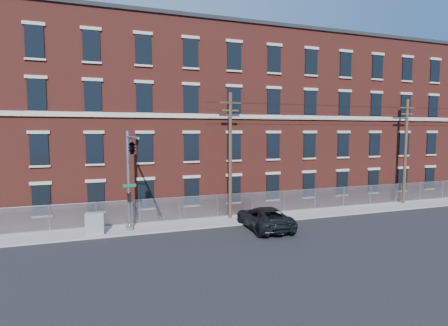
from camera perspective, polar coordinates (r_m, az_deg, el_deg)
The scene contains 10 objects.
ground at distance 24.04m, azimuth 1.20°, elevation -12.15°, with size 140.00×140.00×0.00m, color black.
sidewalk at distance 34.01m, azimuth 17.45°, elevation -7.16°, with size 65.00×3.00×0.12m, color #989590.
mill_building at distance 40.76m, azimuth 10.13°, elevation 6.42°, with size 55.30×14.32×16.30m.
chain_link_fence at distance 34.85m, azimuth 16.20°, elevation -5.17°, with size 59.06×0.06×1.85m.
traffic_signal_mast at distance 23.81m, azimuth -14.33°, elevation 0.75°, with size 0.90×6.75×7.00m.
utility_pole_near at distance 28.97m, azimuth 0.98°, elevation 1.54°, with size 1.80×0.28×10.00m.
utility_pole_mid at distance 39.11m, azimuth 26.52°, elevation 1.91°, with size 1.80×0.28×10.00m.
overhead_wires at distance 39.12m, azimuth 26.74°, elevation 7.45°, with size 40.00×0.62×0.62m.
pickup_truck at distance 26.96m, azimuth 6.28°, elevation -8.49°, with size 2.69×5.83×1.62m, color black.
utility_cabinet at distance 26.41m, azimuth -19.56°, elevation -8.91°, with size 1.20×0.60×1.50m, color slate.
Camera 1 is at (-8.17, -21.47, 7.09)m, focal length 29.22 mm.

